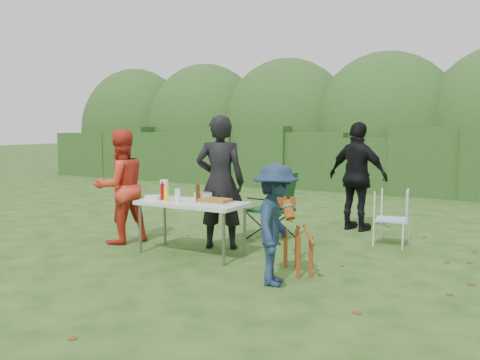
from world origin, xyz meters
The scene contains 20 objects.
ground centered at (0.00, 0.00, 0.00)m, with size 80.00×80.00×0.00m, color #1E4211.
hedge_row centered at (0.00, 8.00, 0.85)m, with size 22.00×1.40×1.70m, color #23471C.
shrub_backdrop centered at (0.00, 9.60, 1.60)m, with size 20.00×2.60×3.20m, color #3D6628.
folding_table centered at (-0.35, -0.07, 0.69)m, with size 1.50×0.70×0.74m.
person_cook centered at (-0.21, 0.45, 0.97)m, with size 0.71×0.46×1.93m, color black.
person_red_jacket centered at (-1.71, 0.02, 0.86)m, with size 0.84×0.65×1.72m, color red.
person_black_puffy centered at (1.17, 2.67, 0.92)m, with size 1.08×0.45×1.85m, color black.
child centered at (1.22, -0.72, 0.68)m, with size 0.88×0.51×1.36m, color #172A43.
dog centered at (1.27, -0.17, 0.42)m, with size 0.89×0.36×0.85m, color brown, non-canonical shape.
camping_chair centered at (0.19, 1.33, 0.54)m, with size 0.67×0.67×1.07m, color #173E22, non-canonical shape.
lawn_chair centered at (1.94, 1.86, 0.42)m, with size 0.50×0.50×0.84m, color #538CC5, non-canonical shape.
food_tray centered at (-0.02, 0.01, 0.75)m, with size 0.45×0.30×0.02m, color #B7B7BA.
focaccia_bread centered at (-0.02, 0.01, 0.78)m, with size 0.40×0.26×0.04m, color #9A6723.
mustard_bottle centered at (-0.68, -0.20, 0.84)m, with size 0.06×0.06×0.20m, color #FDF40D.
ketchup_bottle centered at (-0.80, -0.13, 0.85)m, with size 0.06×0.06×0.22m, color #97040B.
beer_bottle centered at (-0.27, -0.04, 0.86)m, with size 0.06×0.06×0.24m, color #47230F.
paper_towel_roll centered at (-0.92, 0.06, 0.87)m, with size 0.12×0.12×0.26m, color white.
cup_stack centered at (-0.49, -0.20, 0.83)m, with size 0.08×0.08×0.18m, color white.
pasta_bowl centered at (-0.30, 0.14, 0.79)m, with size 0.26×0.26×0.10m, color silver.
plate_stack centered at (-0.96, -0.15, 0.77)m, with size 0.24×0.24×0.05m, color white.
Camera 1 is at (3.57, -5.78, 1.76)m, focal length 38.00 mm.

